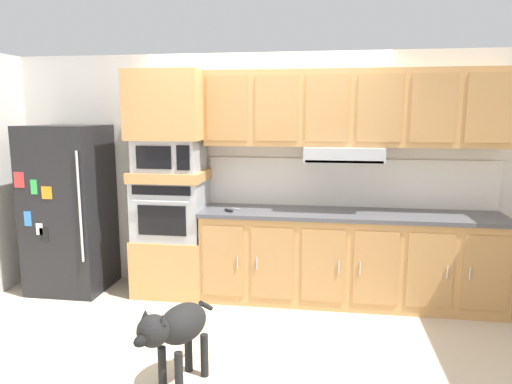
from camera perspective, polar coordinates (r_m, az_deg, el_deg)
name	(u,v)px	position (r m, az deg, el deg)	size (l,w,h in m)	color
ground_plane	(250,328)	(4.30, -0.78, -16.33)	(9.60, 9.60, 0.00)	beige
back_kitchen_wall	(266,173)	(5.00, 1.24, 2.37)	(6.20, 0.12, 2.50)	silver
refrigerator	(69,209)	(5.33, -21.92, -1.91)	(0.76, 0.73, 1.76)	black
oven_base_cabinet	(173,264)	(5.08, -10.13, -8.66)	(0.74, 0.62, 0.60)	tan
built_in_oven	(171,209)	(4.93, -10.35, -2.02)	(0.70, 0.62, 0.60)	#A8AAAF
appliance_mid_shelf	(170,175)	(4.87, -10.46, 2.02)	(0.74, 0.62, 0.10)	tan
microwave	(170,155)	(4.85, -10.55, 4.47)	(0.64, 0.54, 0.32)	#A8AAAF
appliance_upper_cabinet	(168,105)	(4.83, -10.72, 10.39)	(0.74, 0.62, 0.68)	tan
lower_cabinet_run	(348,259)	(4.79, 11.21, -8.08)	(2.91, 0.63, 0.88)	tan
countertop_slab	(349,214)	(4.67, 11.39, -2.68)	(2.95, 0.64, 0.04)	#4C4C51
backsplash_panel	(349,183)	(4.91, 11.33, 1.11)	(2.95, 0.02, 0.50)	silver
upper_cabinet_with_hood	(352,111)	(4.69, 11.67, 9.68)	(2.91, 0.48, 0.88)	tan
screwdriver	(229,210)	(4.61, -3.28, -2.24)	(0.17, 0.17, 0.03)	black
dog	(176,329)	(3.33, -9.75, -16.21)	(0.41, 0.78, 0.64)	black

